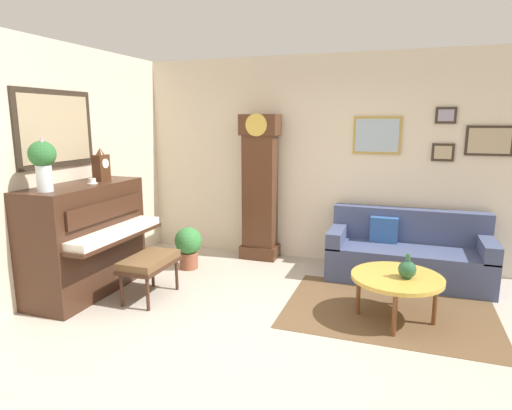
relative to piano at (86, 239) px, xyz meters
The scene contains 14 objects.
ground_plane 2.35m from the piano, ahead, with size 6.40×6.00×0.10m, color #B2A899.
wall_left 0.91m from the piano, 140.14° to the right, with size 0.13×4.90×2.80m.
wall_back 3.16m from the piano, 42.83° to the left, with size 5.30×0.13×2.80m.
area_rug 3.39m from the piano, ahead, with size 2.10×1.50×0.01m, color brown.
piano is the anchor object (origin of this frame).
piano_bench 0.80m from the piano, ahead, with size 0.42×0.70×0.48m.
grandfather_clock 2.36m from the piano, 51.62° to the left, with size 0.52×0.34×2.03m.
couch 3.83m from the piano, 25.37° to the left, with size 1.90×0.80×0.84m.
coffee_table 3.37m from the piano, ahead, with size 0.88×0.88×0.46m.
mantel_clock 0.86m from the piano, 89.51° to the left, with size 0.13×0.18×0.38m.
flower_vase 1.07m from the piano, 89.74° to the right, with size 0.26×0.26×0.58m.
teacup 0.65m from the piano, 43.39° to the left, with size 0.12×0.12×0.06m.
green_jug 3.45m from the piano, ahead, with size 0.17×0.17×0.24m.
potted_plant 1.33m from the piano, 56.82° to the left, with size 0.36×0.36×0.56m.
Camera 1 is at (1.12, -3.50, 1.95)m, focal length 30.28 mm.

